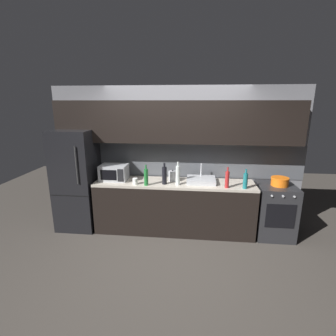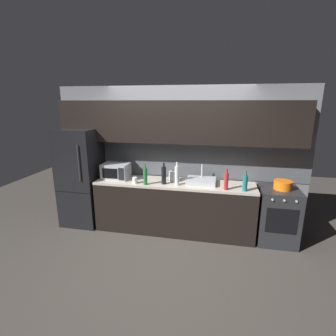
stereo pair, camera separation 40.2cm
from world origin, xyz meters
name	(u,v)px [view 1 (the left image)]	position (x,y,z in m)	size (l,w,h in m)	color
ground_plane	(169,260)	(0.00, 0.00, 0.00)	(10.00, 10.00, 0.00)	#3D3833
back_wall	(176,142)	(0.00, 1.20, 1.55)	(4.45, 0.44, 2.50)	slate
counter_run	(174,206)	(0.00, 0.90, 0.45)	(2.71, 0.60, 0.90)	black
refrigerator	(77,180)	(-1.74, 0.90, 0.89)	(0.68, 0.69, 1.77)	black
oven_range	(274,211)	(1.70, 0.90, 0.45)	(0.60, 0.62, 0.90)	#232326
microwave	(114,172)	(-1.06, 0.92, 1.04)	(0.46, 0.35, 0.27)	#A8AAAF
sink_basin	(201,180)	(0.45, 0.93, 0.94)	(0.48, 0.38, 0.30)	#ADAFB5
kettle	(173,176)	(-0.03, 0.96, 0.99)	(0.18, 0.14, 0.20)	#B7BABF
wine_bottle_dark	(164,175)	(-0.15, 0.78, 1.05)	(0.08, 0.08, 0.36)	black
wine_bottle_red	(227,179)	(0.86, 0.70, 1.04)	(0.06, 0.06, 0.34)	#A82323
wine_bottle_green	(146,177)	(-0.44, 0.68, 1.04)	(0.07, 0.07, 0.34)	#1E6B2D
wine_bottle_teal	(245,181)	(1.14, 0.69, 1.03)	(0.07, 0.07, 0.32)	#19666B
wine_bottle_clear	(178,175)	(0.07, 0.76, 1.07)	(0.07, 0.07, 0.39)	silver
mug_white	(135,181)	(-0.64, 0.71, 0.95)	(0.08, 0.08, 0.10)	silver
cooking_pot	(280,181)	(1.73, 0.90, 0.97)	(0.28, 0.28, 0.14)	orange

